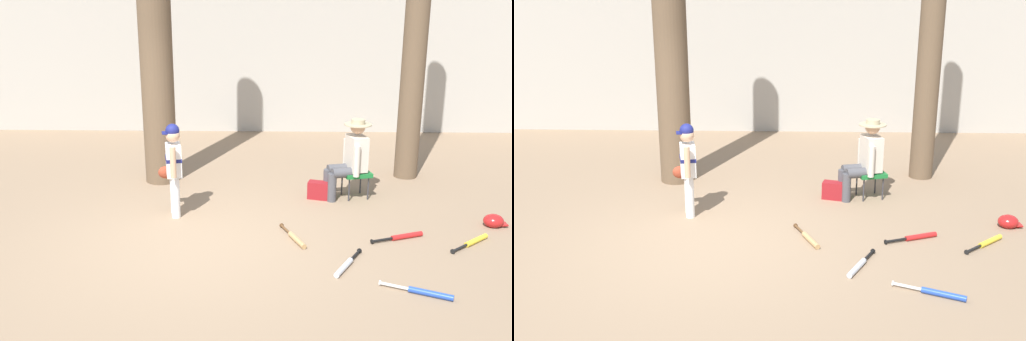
% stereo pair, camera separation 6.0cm
% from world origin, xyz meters
% --- Properties ---
extents(ground_plane, '(60.00, 60.00, 0.00)m').
position_xyz_m(ground_plane, '(0.00, 0.00, 0.00)').
color(ground_plane, '#897056').
extents(concrete_back_wall, '(18.00, 0.36, 2.89)m').
position_xyz_m(concrete_back_wall, '(0.00, 5.97, 1.44)').
color(concrete_back_wall, '#ADA89E').
rests_on(concrete_back_wall, ground).
extents(tree_near_player, '(0.68, 0.68, 5.61)m').
position_xyz_m(tree_near_player, '(-0.84, 2.45, 2.48)').
color(tree_near_player, brown).
rests_on(tree_near_player, ground).
extents(tree_behind_spectator, '(0.61, 0.61, 5.57)m').
position_xyz_m(tree_behind_spectator, '(3.18, 2.77, 2.46)').
color(tree_behind_spectator, brown).
rests_on(tree_behind_spectator, ground).
extents(young_ballplayer, '(0.40, 0.57, 1.31)m').
position_xyz_m(young_ballplayer, '(-0.40, 0.96, 0.74)').
color(young_ballplayer, white).
rests_on(young_ballplayer, ground).
extents(folding_stool, '(0.49, 0.49, 0.41)m').
position_xyz_m(folding_stool, '(2.20, 1.74, 0.36)').
color(folding_stool, '#196B2D').
rests_on(folding_stool, ground).
extents(seated_spectator, '(0.68, 0.54, 1.20)m').
position_xyz_m(seated_spectator, '(2.11, 1.72, 0.64)').
color(seated_spectator, '#47474C').
rests_on(seated_spectator, ground).
extents(handbag_beside_stool, '(0.38, 0.26, 0.26)m').
position_xyz_m(handbag_beside_stool, '(1.67, 1.66, 0.13)').
color(handbag_beside_stool, maroon).
rests_on(handbag_beside_stool, ground).
extents(bat_aluminum_silver, '(0.40, 0.68, 0.07)m').
position_xyz_m(bat_aluminum_silver, '(1.80, -0.64, 0.03)').
color(bat_aluminum_silver, '#B7BCC6').
rests_on(bat_aluminum_silver, ground).
extents(bat_red_barrel, '(0.71, 0.33, 0.07)m').
position_xyz_m(bat_red_barrel, '(2.62, 0.20, 0.03)').
color(bat_red_barrel, red).
rests_on(bat_red_barrel, ground).
extents(bat_blue_youth, '(0.73, 0.38, 0.07)m').
position_xyz_m(bat_blue_youth, '(2.55, -1.24, 0.03)').
color(bat_blue_youth, '#2347AD').
rests_on(bat_blue_youth, ground).
extents(bat_yellow_trainer, '(0.60, 0.53, 0.07)m').
position_xyz_m(bat_yellow_trainer, '(3.47, 0.07, 0.03)').
color(bat_yellow_trainer, yellow).
rests_on(bat_yellow_trainer, ground).
extents(bat_wood_tan, '(0.33, 0.70, 0.07)m').
position_xyz_m(bat_wood_tan, '(1.25, 0.11, 0.03)').
color(bat_wood_tan, tan).
rests_on(bat_wood_tan, ground).
extents(batting_helmet_red, '(0.32, 0.24, 0.18)m').
position_xyz_m(batting_helmet_red, '(3.91, 0.64, 0.08)').
color(batting_helmet_red, '#A81919').
rests_on(batting_helmet_red, ground).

